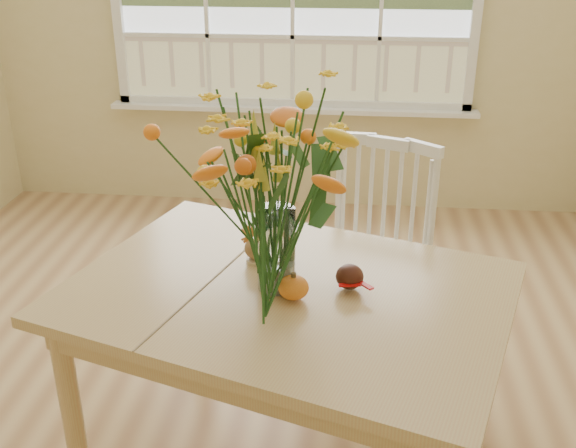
# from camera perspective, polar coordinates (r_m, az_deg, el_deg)

# --- Properties ---
(floor) EXTENTS (4.00, 4.50, 0.01)m
(floor) POSITION_cam_1_polar(r_m,az_deg,el_deg) (2.87, -3.98, -15.76)
(floor) COLOR #A67A50
(floor) RESTS_ON ground
(wall_back) EXTENTS (4.00, 0.02, 2.70)m
(wall_back) POSITION_cam_1_polar(r_m,az_deg,el_deg) (4.44, 0.44, 18.18)
(wall_back) COLOR #D5C588
(wall_back) RESTS_ON floor
(dining_table) EXTENTS (1.63, 1.38, 0.75)m
(dining_table) POSITION_cam_1_polar(r_m,az_deg,el_deg) (2.25, -0.05, -7.44)
(dining_table) COLOR tan
(dining_table) RESTS_ON floor
(windsor_chair) EXTENTS (0.59, 0.58, 1.00)m
(windsor_chair) POSITION_cam_1_polar(r_m,az_deg,el_deg) (2.89, 7.27, -2.11)
(windsor_chair) COLOR white
(windsor_chair) RESTS_ON floor
(flower_vase) EXTENTS (0.58, 0.58, 0.69)m
(flower_vase) POSITION_cam_1_polar(r_m,az_deg,el_deg) (2.03, -1.05, 4.79)
(flower_vase) COLOR white
(flower_vase) RESTS_ON dining_table
(pumpkin) EXTENTS (0.10, 0.10, 0.08)m
(pumpkin) POSITION_cam_1_polar(r_m,az_deg,el_deg) (2.12, 0.47, -5.49)
(pumpkin) COLOR orange
(pumpkin) RESTS_ON dining_table
(turkey_figurine) EXTENTS (0.11, 0.10, 0.12)m
(turkey_figurine) POSITION_cam_1_polar(r_m,az_deg,el_deg) (2.34, -2.67, -2.18)
(turkey_figurine) COLOR #CCB78C
(turkey_figurine) RESTS_ON dining_table
(dark_gourd) EXTENTS (0.13, 0.11, 0.08)m
(dark_gourd) POSITION_cam_1_polar(r_m,az_deg,el_deg) (2.19, 5.24, -4.56)
(dark_gourd) COLOR #38160F
(dark_gourd) RESTS_ON dining_table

